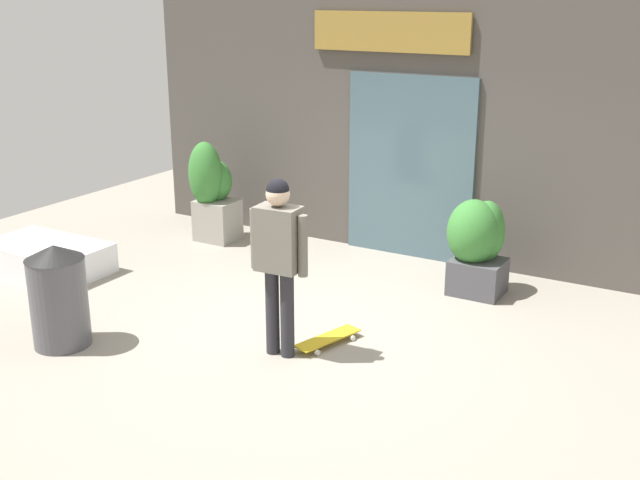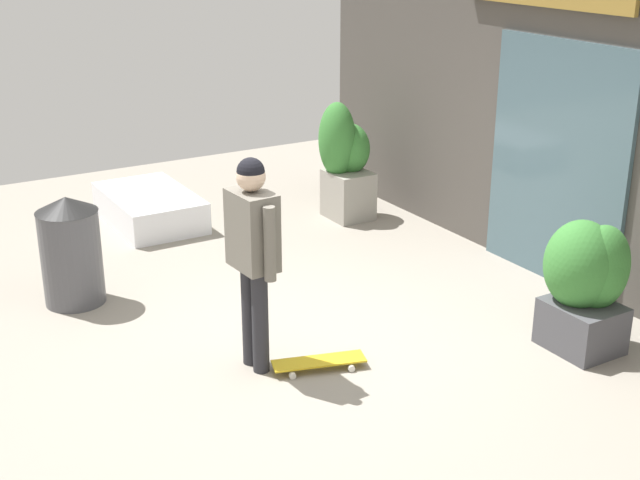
{
  "view_description": "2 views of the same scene",
  "coord_description": "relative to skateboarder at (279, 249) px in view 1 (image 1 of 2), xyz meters",
  "views": [
    {
      "loc": [
        3.89,
        -6.23,
        3.32
      ],
      "look_at": [
        0.3,
        -0.03,
        1.03
      ],
      "focal_mm": 44.05,
      "sensor_mm": 36.0,
      "label": 1
    },
    {
      "loc": [
        5.61,
        -3.18,
        3.35
      ],
      "look_at": [
        0.3,
        -0.03,
        1.03
      ],
      "focal_mm": 48.13,
      "sensor_mm": 36.0,
      "label": 2
    }
  ],
  "objects": [
    {
      "name": "trash_bin",
      "position": [
        -1.96,
        -0.89,
        -0.54
      ],
      "size": [
        0.56,
        0.56,
        1.02
      ],
      "color": "#4C4C51",
      "rests_on": "ground_plane"
    },
    {
      "name": "building_facade",
      "position": [
        -0.16,
        3.44,
        0.81
      ],
      "size": [
        7.85,
        0.31,
        3.76
      ],
      "color": "#4C4742",
      "rests_on": "ground_plane"
    },
    {
      "name": "skateboarder",
      "position": [
        0.0,
        0.0,
        0.0
      ],
      "size": [
        0.59,
        0.28,
        1.72
      ],
      "rotation": [
        0.0,
        0.0,
        1.63
      ],
      "color": "#28282D",
      "rests_on": "ground_plane"
    },
    {
      "name": "planter_box_left",
      "position": [
        -2.75,
        2.56,
        -0.35
      ],
      "size": [
        0.6,
        0.61,
        1.38
      ],
      "color": "gray",
      "rests_on": "ground_plane"
    },
    {
      "name": "snow_ledge",
      "position": [
        -3.72,
        0.49,
        -0.87
      ],
      "size": [
        1.5,
        0.9,
        0.36
      ],
      "primitive_type": "cube",
      "color": "white",
      "rests_on": "ground_plane"
    },
    {
      "name": "planter_box_right",
      "position": [
        1.06,
        2.49,
        -0.43
      ],
      "size": [
        0.67,
        0.67,
        1.09
      ],
      "color": "#47474C",
      "rests_on": "ground_plane"
    },
    {
      "name": "skateboard",
      "position": [
        0.29,
        0.41,
        -0.99
      ],
      "size": [
        0.4,
        0.77,
        0.08
      ],
      "rotation": [
        0.0,
        0.0,
        1.28
      ],
      "color": "gold",
      "rests_on": "ground_plane"
    },
    {
      "name": "ground_plane",
      "position": [
        -0.16,
        0.53,
        -1.05
      ],
      "size": [
        12.0,
        12.0,
        0.0
      ],
      "primitive_type": "plane",
      "color": "gray"
    }
  ]
}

